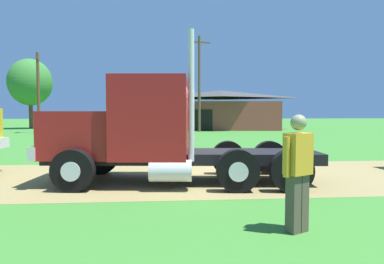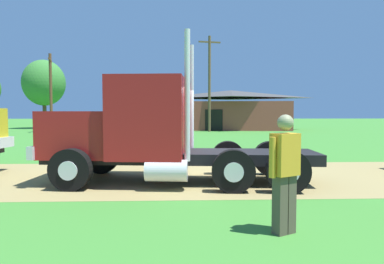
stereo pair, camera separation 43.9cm
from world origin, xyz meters
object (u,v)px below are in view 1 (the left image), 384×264
utility_pole_near (38,90)px  truck_foreground_white (146,133)px  visitor_by_barrel (298,169)px  utility_pole_far (199,81)px  shed_building (220,111)px

utility_pole_near → truck_foreground_white: bearing=-64.5°
visitor_by_barrel → utility_pole_near: utility_pole_near is taller
truck_foreground_white → utility_pole_far: bearing=80.9°
utility_pole_near → shed_building: bearing=18.2°
shed_building → utility_pole_near: (-17.63, -5.78, 1.80)m
shed_building → utility_pole_near: utility_pole_near is taller
truck_foreground_white → utility_pole_near: size_ratio=1.00×
utility_pole_near → utility_pole_far: (14.85, 1.38, 1.03)m
utility_pole_far → shed_building: bearing=57.8°
visitor_by_barrel → shed_building: (4.16, 32.77, 1.11)m
visitor_by_barrel → utility_pole_near: (-13.47, 26.99, 2.91)m
truck_foreground_white → utility_pole_near: utility_pole_near is taller
truck_foreground_white → visitor_by_barrel: truck_foreground_white is taller
visitor_by_barrel → utility_pole_far: bearing=87.2°
visitor_by_barrel → utility_pole_far: (1.38, 28.37, 3.94)m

